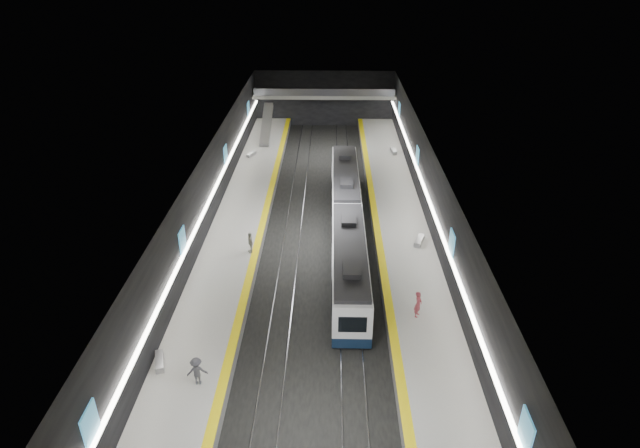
{
  "coord_description": "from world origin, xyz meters",
  "views": [
    {
      "loc": [
        0.97,
        -42.06,
        24.25
      ],
      "look_at": [
        0.1,
        -0.52,
        2.2
      ],
      "focal_mm": 30.0,
      "sensor_mm": 36.0,
      "label": 1
    }
  ],
  "objects_px": {
    "train": "(347,220)",
    "passenger_left_a": "(250,242)",
    "escalator": "(266,124)",
    "bench_left_near": "(160,362)",
    "bench_left_far": "(251,154)",
    "bench_right_far": "(393,151)",
    "passenger_right_a": "(418,304)",
    "bench_right_near": "(419,241)",
    "passenger_left_b": "(197,371)"
  },
  "relations": [
    {
      "from": "bench_left_far",
      "to": "bench_right_far",
      "type": "bearing_deg",
      "value": 28.16
    },
    {
      "from": "train",
      "to": "passenger_left_a",
      "type": "bearing_deg",
      "value": -155.01
    },
    {
      "from": "bench_right_far",
      "to": "bench_right_near",
      "type": "bearing_deg",
      "value": -96.12
    },
    {
      "from": "passenger_right_a",
      "to": "bench_left_far",
      "type": "bearing_deg",
      "value": 51.48
    },
    {
      "from": "bench_left_near",
      "to": "bench_left_far",
      "type": "bearing_deg",
      "value": 71.96
    },
    {
      "from": "train",
      "to": "passenger_left_a",
      "type": "height_order",
      "value": "train"
    },
    {
      "from": "bench_left_near",
      "to": "passenger_right_a",
      "type": "distance_m",
      "value": 17.45
    },
    {
      "from": "train",
      "to": "passenger_left_b",
      "type": "bearing_deg",
      "value": -115.96
    },
    {
      "from": "train",
      "to": "bench_right_far",
      "type": "bearing_deg",
      "value": 72.9
    },
    {
      "from": "passenger_right_a",
      "to": "escalator",
      "type": "bearing_deg",
      "value": 45.72
    },
    {
      "from": "bench_left_far",
      "to": "bench_right_far",
      "type": "xyz_separation_m",
      "value": [
        17.49,
        1.4,
        0.03
      ]
    },
    {
      "from": "bench_left_near",
      "to": "passenger_left_a",
      "type": "xyz_separation_m",
      "value": [
        3.83,
        13.64,
        0.71
      ]
    },
    {
      "from": "bench_right_far",
      "to": "passenger_left_a",
      "type": "distance_m",
      "value": 28.2
    },
    {
      "from": "bench_right_far",
      "to": "passenger_left_b",
      "type": "distance_m",
      "value": 42.34
    },
    {
      "from": "bench_left_near",
      "to": "escalator",
      "type": "bearing_deg",
      "value": 70.54
    },
    {
      "from": "train",
      "to": "bench_left_far",
      "type": "height_order",
      "value": "train"
    },
    {
      "from": "bench_left_near",
      "to": "train",
      "type": "bearing_deg",
      "value": 38.68
    },
    {
      "from": "escalator",
      "to": "passenger_left_a",
      "type": "bearing_deg",
      "value": -86.44
    },
    {
      "from": "bench_right_near",
      "to": "train",
      "type": "bearing_deg",
      "value": -175.89
    },
    {
      "from": "train",
      "to": "bench_right_far",
      "type": "distance_m",
      "value": 21.36
    },
    {
      "from": "escalator",
      "to": "bench_left_near",
      "type": "xyz_separation_m",
      "value": [
        -2.0,
        -43.07,
        -1.68
      ]
    },
    {
      "from": "bench_right_far",
      "to": "passenger_left_a",
      "type": "xyz_separation_m",
      "value": [
        -14.45,
        -24.21,
        0.7
      ]
    },
    {
      "from": "passenger_right_a",
      "to": "passenger_left_b",
      "type": "relative_size",
      "value": 1.07
    },
    {
      "from": "bench_right_near",
      "to": "passenger_right_a",
      "type": "bearing_deg",
      "value": -77.03
    },
    {
      "from": "bench_right_near",
      "to": "bench_right_far",
      "type": "height_order",
      "value": "bench_right_near"
    },
    {
      "from": "bench_left_far",
      "to": "passenger_left_b",
      "type": "distance_m",
      "value": 38.04
    },
    {
      "from": "escalator",
      "to": "bench_left_far",
      "type": "height_order",
      "value": "escalator"
    },
    {
      "from": "escalator",
      "to": "train",
      "type": "bearing_deg",
      "value": -68.68
    },
    {
      "from": "bench_left_far",
      "to": "passenger_right_a",
      "type": "xyz_separation_m",
      "value": [
        15.86,
        -31.25,
        0.79
      ]
    },
    {
      "from": "bench_left_far",
      "to": "bench_left_near",
      "type": "bearing_deg",
      "value": -67.66
    },
    {
      "from": "passenger_left_b",
      "to": "bench_right_far",
      "type": "bearing_deg",
      "value": -121.03
    },
    {
      "from": "bench_right_near",
      "to": "passenger_left_a",
      "type": "bearing_deg",
      "value": -150.97
    },
    {
      "from": "passenger_right_a",
      "to": "passenger_left_a",
      "type": "bearing_deg",
      "value": 81.19
    },
    {
      "from": "bench_right_far",
      "to": "passenger_left_b",
      "type": "relative_size",
      "value": 1.0
    },
    {
      "from": "bench_left_near",
      "to": "passenger_right_a",
      "type": "bearing_deg",
      "value": 0.53
    },
    {
      "from": "escalator",
      "to": "passenger_right_a",
      "type": "height_order",
      "value": "escalator"
    },
    {
      "from": "train",
      "to": "passenger_right_a",
      "type": "bearing_deg",
      "value": -69.25
    },
    {
      "from": "escalator",
      "to": "bench_right_far",
      "type": "xyz_separation_m",
      "value": [
        16.27,
        -5.22,
        -1.67
      ]
    },
    {
      "from": "bench_right_near",
      "to": "passenger_right_a",
      "type": "distance_m",
      "value": 10.4
    },
    {
      "from": "bench_left_far",
      "to": "passenger_left_b",
      "type": "xyz_separation_m",
      "value": [
        1.97,
        -37.99,
        0.73
      ]
    },
    {
      "from": "train",
      "to": "passenger_left_a",
      "type": "relative_size",
      "value": 16.19
    },
    {
      "from": "passenger_right_a",
      "to": "passenger_left_a",
      "type": "distance_m",
      "value": 15.35
    },
    {
      "from": "escalator",
      "to": "bench_left_near",
      "type": "bearing_deg",
      "value": -92.66
    },
    {
      "from": "bench_left_near",
      "to": "bench_right_near",
      "type": "bearing_deg",
      "value": 23.42
    },
    {
      "from": "bench_left_near",
      "to": "bench_right_far",
      "type": "bearing_deg",
      "value": 47.43
    },
    {
      "from": "bench_right_far",
      "to": "passenger_left_a",
      "type": "height_order",
      "value": "passenger_left_a"
    },
    {
      "from": "bench_left_far",
      "to": "passenger_left_a",
      "type": "height_order",
      "value": "passenger_left_a"
    },
    {
      "from": "passenger_right_a",
      "to": "bench_right_near",
      "type": "bearing_deg",
      "value": 15.64
    },
    {
      "from": "bench_left_far",
      "to": "passenger_left_a",
      "type": "bearing_deg",
      "value": -58.83
    },
    {
      "from": "train",
      "to": "bench_left_far",
      "type": "relative_size",
      "value": 18.52
    }
  ]
}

